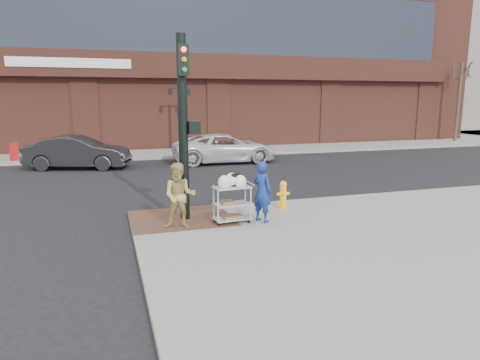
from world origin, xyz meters
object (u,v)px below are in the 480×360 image
object	(u,v)px
woman_blue	(262,192)
pedestrian_tan	(180,196)
traffic_signal_pole	(184,123)
sedan_dark	(78,152)
fire_hydrant	(283,194)
lamp_post	(180,112)
utility_cart	(232,201)
minivan_white	(225,148)

from	to	relation	value
woman_blue	pedestrian_tan	distance (m)	2.24
traffic_signal_pole	pedestrian_tan	distance (m)	2.01
traffic_signal_pole	sedan_dark	size ratio (longest dim) A/B	1.00
fire_hydrant	lamp_post	bearing A→B (deg)	92.25
traffic_signal_pole	pedestrian_tan	bearing A→B (deg)	-110.79
traffic_signal_pole	woman_blue	size ratio (longest dim) A/B	2.97
traffic_signal_pole	fire_hydrant	xyz separation A→B (m)	(3.06, 0.29, -2.24)
lamp_post	utility_cart	world-z (taller)	lamp_post
lamp_post	fire_hydrant	xyz separation A→B (m)	(0.59, -14.93, -2.03)
sedan_dark	fire_hydrant	size ratio (longest dim) A/B	5.84
sedan_dark	fire_hydrant	world-z (taller)	sedan_dark
pedestrian_tan	minivan_white	size ratio (longest dim) A/B	0.30
lamp_post	sedan_dark	world-z (taller)	lamp_post
woman_blue	fire_hydrant	bearing A→B (deg)	-74.63
woman_blue	utility_cart	bearing A→B (deg)	48.80
pedestrian_tan	sedan_dark	xyz separation A→B (m)	(-3.08, 11.92, -0.19)
fire_hydrant	minivan_white	bearing A→B (deg)	84.10
sedan_dark	fire_hydrant	bearing A→B (deg)	-133.18
fire_hydrant	sedan_dark	bearing A→B (deg)	120.75
utility_cart	fire_hydrant	distance (m)	2.19
traffic_signal_pole	utility_cart	xyz separation A→B (m)	(1.13, -0.72, -2.07)
fire_hydrant	pedestrian_tan	bearing A→B (deg)	-162.08
fire_hydrant	woman_blue	bearing A→B (deg)	-133.99
sedan_dark	minivan_white	bearing A→B (deg)	-75.23
traffic_signal_pole	utility_cart	world-z (taller)	traffic_signal_pole
woman_blue	utility_cart	world-z (taller)	woman_blue
traffic_signal_pole	sedan_dark	world-z (taller)	traffic_signal_pole
sedan_dark	fire_hydrant	xyz separation A→B (m)	(6.44, -10.83, -0.24)
lamp_post	fire_hydrant	bearing A→B (deg)	-87.75
pedestrian_tan	sedan_dark	world-z (taller)	pedestrian_tan
lamp_post	traffic_signal_pole	size ratio (longest dim) A/B	0.80
lamp_post	sedan_dark	distance (m)	7.37
utility_cart	woman_blue	bearing A→B (deg)	-10.55
utility_cart	minivan_white	bearing A→B (deg)	75.43
minivan_white	utility_cart	distance (m)	12.06
utility_cart	fire_hydrant	world-z (taller)	utility_cart
lamp_post	woman_blue	size ratio (longest dim) A/B	2.38
woman_blue	pedestrian_tan	size ratio (longest dim) A/B	0.98
traffic_signal_pole	fire_hydrant	size ratio (longest dim) A/B	5.84
pedestrian_tan	woman_blue	bearing A→B (deg)	13.21
traffic_signal_pole	sedan_dark	xyz separation A→B (m)	(-3.38, 11.13, -2.01)
sedan_dark	utility_cart	bearing A→B (deg)	-143.08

